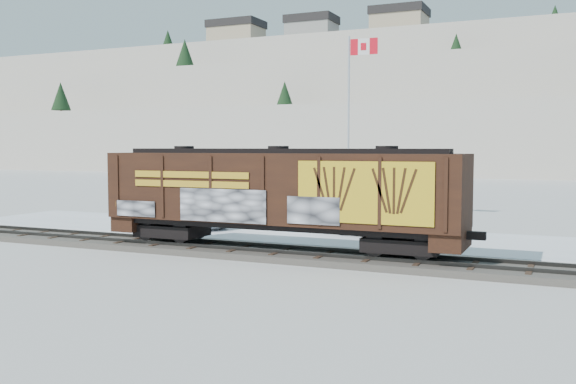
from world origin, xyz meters
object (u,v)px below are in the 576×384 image
at_px(hopper_railcar, 278,192).
at_px(car_white, 287,217).
at_px(car_dark, 376,221).
at_px(car_silver, 195,213).
at_px(flagpole, 350,154).

height_order(hopper_railcar, car_white, hopper_railcar).
xyz_separation_m(hopper_railcar, car_dark, (2.10, 7.83, -1.98)).
distance_m(car_silver, car_white, 5.49).
height_order(hopper_railcar, car_silver, hopper_railcar).
xyz_separation_m(hopper_railcar, car_silver, (-8.62, 7.01, -1.91)).
distance_m(hopper_railcar, flagpole, 13.85).
bearing_deg(car_dark, hopper_railcar, 178.54).
bearing_deg(car_white, car_silver, 99.14).
bearing_deg(flagpole, car_white, -109.65).
distance_m(flagpole, car_white, 6.76).
xyz_separation_m(flagpole, car_dark, (3.44, -5.87, -3.51)).
height_order(hopper_railcar, flagpole, flagpole).
relative_size(car_silver, car_dark, 0.93).
xyz_separation_m(car_silver, car_white, (5.34, 1.26, -0.10)).
xyz_separation_m(flagpole, car_white, (-1.94, -5.43, -3.53)).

